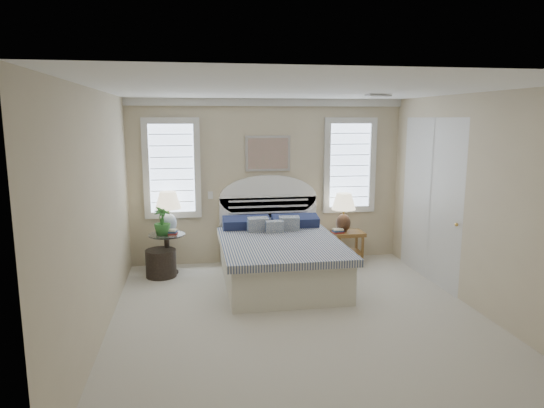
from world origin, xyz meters
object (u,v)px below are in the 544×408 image
at_px(nightstand_right, 348,240).
at_px(bed, 279,255).
at_px(lamp_right, 344,208).
at_px(side_table_left, 167,249).
at_px(lamp_left, 168,207).
at_px(floor_pot, 161,263).

bearing_deg(nightstand_right, bed, -151.97).
bearing_deg(bed, lamp_right, 30.86).
bearing_deg(side_table_left, lamp_left, 74.64).
bearing_deg(bed, side_table_left, 160.26).
bearing_deg(side_table_left, bed, -19.74).
xyz_separation_m(bed, floor_pot, (-1.74, 0.46, -0.18)).
bearing_deg(lamp_left, bed, -24.04).
relative_size(nightstand_right, lamp_left, 0.82).
relative_size(nightstand_right, floor_pot, 1.15).
bearing_deg(lamp_left, lamp_right, 0.21).
distance_m(floor_pot, lamp_right, 3.06).
distance_m(bed, side_table_left, 1.75).
xyz_separation_m(floor_pot, lamp_left, (0.13, 0.26, 0.82)).
height_order(floor_pot, lamp_right, lamp_right).
bearing_deg(floor_pot, lamp_right, 5.24).
height_order(side_table_left, floor_pot, side_table_left).
bearing_deg(side_table_left, nightstand_right, 1.94).
height_order(nightstand_right, lamp_left, lamp_left).
xyz_separation_m(side_table_left, lamp_right, (2.87, 0.14, 0.54)).
height_order(bed, nightstand_right, bed).
distance_m(lamp_left, lamp_right, 2.84).
bearing_deg(side_table_left, lamp_right, 2.76).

